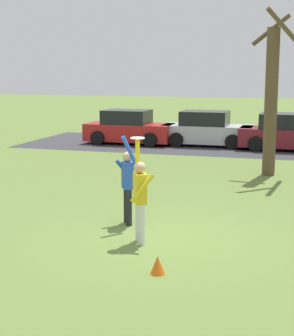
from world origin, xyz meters
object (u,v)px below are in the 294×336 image
Objects in this scene: parked_car_silver at (207,130)px; field_cone_orange at (158,265)px; parked_car_maroon at (287,133)px; person_catcher at (140,195)px; parked_car_red at (129,128)px; person_defender at (128,181)px; bare_tree_tall at (273,94)px; frisbee_disc at (138,138)px.

parked_car_silver is 12.85× the size of field_cone_orange.
field_cone_orange is (-1.47, -15.72, -0.57)m from parked_car_maroon.
parked_car_maroon is 15.80m from field_cone_orange.
parked_car_silver is 16.25m from field_cone_orange.
person_catcher is 6.50× the size of field_cone_orange.
parked_car_silver is at bearing 97.49° from field_cone_orange.
person_catcher is at bearing -84.41° from parked_car_silver.
parked_car_maroon is at bearing -5.75° from parked_car_silver.
person_catcher is 0.51× the size of parked_car_red.
bare_tree_tall reaches higher than person_defender.
parked_car_maroon is (2.38, 13.97, -1.37)m from frisbee_disc.
bare_tree_tall reaches higher than frisbee_disc.
parked_car_red reaches higher than field_cone_orange.
person_catcher reaches higher than field_cone_orange.
bare_tree_tall is 17.64× the size of field_cone_orange.
parked_car_red is at bearing 110.16° from field_cone_orange.
person_catcher is at bearing 117.24° from field_cone_orange.
person_catcher is 0.37× the size of bare_tree_tall.
frisbee_disc is 14.47m from parked_car_silver.
person_defender is 0.50× the size of parked_car_red.
frisbee_disc is 8.19m from bare_tree_tall.
parked_car_maroon is 6.38m from bare_tree_tall.
parked_car_red is 1.00× the size of parked_car_maroon.
parked_car_maroon is (2.27, 14.16, -0.25)m from person_catcher.
person_catcher is at bearing 0.00° from person_defender.
parked_car_maroon is (2.93, 12.96, -0.25)m from person_defender.
frisbee_disc reaches higher than parked_car_maroon.
parked_car_red and parked_car_maroon have the same top height.
field_cone_orange is (0.80, -1.55, -0.82)m from person_catcher.
person_defender reaches higher than parked_car_maroon.
parked_car_red is 1.00× the size of parked_car_silver.
frisbee_disc is 0.05× the size of bare_tree_tall.
parked_car_red is (-4.98, 14.20, -0.25)m from person_catcher.
parked_car_red is at bearing 169.45° from person_defender.
parked_car_maroon is at bearing 87.27° from bare_tree_tall.
frisbee_disc is at bearing -70.39° from parked_car_red.
person_defender is 0.50× the size of parked_car_silver.
person_defender is 0.50× the size of parked_car_maroon.
bare_tree_tall reaches higher than parked_car_red.
field_cone_orange is (5.78, -15.75, -0.57)m from parked_car_red.
person_defender is 7.16× the size of frisbee_disc.
parked_car_red is 9.45m from bare_tree_tall.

